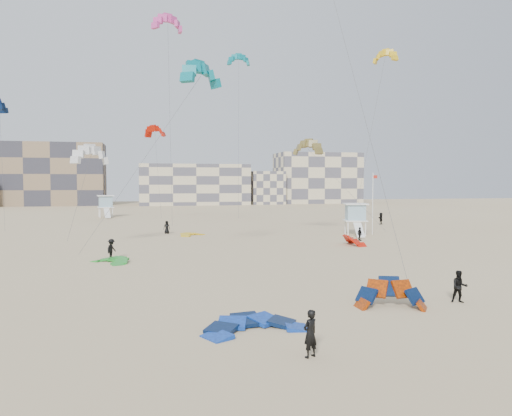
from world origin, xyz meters
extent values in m
plane|color=tan|center=(0.00, 0.00, 0.00)|extent=(320.00, 320.00, 0.00)
imported|color=black|center=(1.48, -2.73, 0.94)|extent=(0.81, 0.72, 1.87)
imported|color=black|center=(12.56, 3.78, 0.91)|extent=(1.07, 0.95, 1.82)
imported|color=black|center=(-7.58, 24.66, 0.89)|extent=(1.14, 1.33, 1.78)
imported|color=black|center=(19.64, 32.59, 0.79)|extent=(0.46, 0.95, 1.57)
imported|color=black|center=(-1.83, 45.43, 0.85)|extent=(0.92, 0.68, 1.70)
imported|color=black|center=(32.39, 52.58, 0.94)|extent=(0.96, 1.83, 1.89)
cylinder|color=#3F3F3F|center=(-4.87, 21.59, 8.43)|extent=(10.04, 1.31, 14.87)
cylinder|color=#3F3F3F|center=(10.90, 13.68, 12.81)|extent=(2.47, 18.87, 23.64)
cylinder|color=#3F3F3F|center=(-10.97, 30.79, 5.17)|extent=(2.21, 1.36, 8.34)
cylinder|color=#3F3F3F|center=(-1.31, 44.85, 13.82)|extent=(0.48, 1.98, 25.64)
cylinder|color=#3F3F3F|center=(19.34, 36.31, 6.03)|extent=(7.17, 7.68, 10.08)
cylinder|color=#3F3F3F|center=(28.33, 48.68, 12.88)|extent=(2.20, 5.27, 23.77)
cylinder|color=#3F3F3F|center=(-21.90, 46.82, 8.86)|extent=(2.19, 7.57, 15.72)
cylinder|color=#3F3F3F|center=(10.42, 59.26, 13.92)|extent=(0.90, 4.16, 25.85)
cylinder|color=#3F3F3F|center=(-2.42, 62.29, 8.02)|extent=(0.83, 3.91, 14.06)
cube|color=white|center=(21.70, 38.53, 1.86)|extent=(3.36, 3.36, 0.14)
cube|color=#8BAEBE|center=(21.70, 38.53, 2.92)|extent=(2.76, 2.76, 1.99)
cube|color=white|center=(21.70, 38.53, 3.99)|extent=(3.48, 3.48, 0.16)
cube|color=white|center=(21.70, 35.85, 0.89)|extent=(1.63, 2.97, 1.64)
cube|color=white|center=(-11.92, 79.11, 1.93)|extent=(3.33, 3.33, 0.14)
cube|color=#8BAEBE|center=(-11.92, 79.11, 3.04)|extent=(2.74, 2.74, 2.07)
cube|color=white|center=(-11.92, 79.11, 4.16)|extent=(3.45, 3.45, 0.17)
cube|color=white|center=(-11.92, 76.32, 0.93)|extent=(1.51, 3.06, 1.71)
cylinder|color=white|center=(24.07, 38.47, 3.98)|extent=(0.10, 0.10, 7.97)
cube|color=#AD2217|center=(24.37, 38.47, 7.47)|extent=(0.60, 0.02, 0.40)
cube|color=#81694E|center=(-30.00, 134.00, 9.00)|extent=(28.00, 14.00, 18.00)
cube|color=beige|center=(10.00, 130.00, 6.00)|extent=(32.00, 16.00, 12.00)
cube|color=beige|center=(50.00, 132.00, 8.00)|extent=(26.00, 14.00, 16.00)
cube|color=beige|center=(32.00, 128.00, 5.00)|extent=(10.00, 10.00, 10.00)
camera|label=1|loc=(-4.75, -20.81, 6.81)|focal=35.00mm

